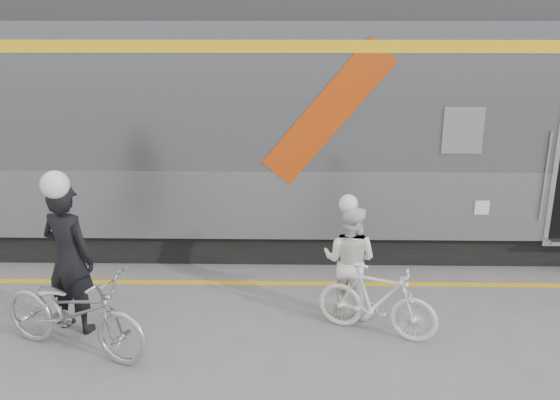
{
  "coord_description": "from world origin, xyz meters",
  "views": [
    {
      "loc": [
        -0.57,
        -6.0,
        3.92
      ],
      "look_at": [
        -0.7,
        1.6,
        1.5
      ],
      "focal_mm": 38.0,
      "sensor_mm": 36.0,
      "label": 1
    }
  ],
  "objects_px": {
    "man": "(69,258)",
    "bicycle_left": "(73,311)",
    "bicycle_right": "(377,300)",
    "woman": "(350,261)"
  },
  "relations": [
    {
      "from": "bicycle_left",
      "to": "woman",
      "type": "relative_size",
      "value": 1.33
    },
    {
      "from": "man",
      "to": "woman",
      "type": "bearing_deg",
      "value": -150.87
    },
    {
      "from": "man",
      "to": "bicycle_right",
      "type": "xyz_separation_m",
      "value": [
        3.85,
        -0.07,
        -0.51
      ]
    },
    {
      "from": "man",
      "to": "bicycle_left",
      "type": "relative_size",
      "value": 0.95
    },
    {
      "from": "man",
      "to": "woman",
      "type": "height_order",
      "value": "man"
    },
    {
      "from": "man",
      "to": "bicycle_left",
      "type": "height_order",
      "value": "man"
    },
    {
      "from": "man",
      "to": "bicycle_left",
      "type": "xyz_separation_m",
      "value": [
        0.2,
        -0.55,
        -0.44
      ]
    },
    {
      "from": "man",
      "to": "bicycle_left",
      "type": "bearing_deg",
      "value": 131.36
    },
    {
      "from": "man",
      "to": "woman",
      "type": "xyz_separation_m",
      "value": [
        3.55,
        0.48,
        -0.21
      ]
    },
    {
      "from": "bicycle_left",
      "to": "man",
      "type": "bearing_deg",
      "value": 41.36
    }
  ]
}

